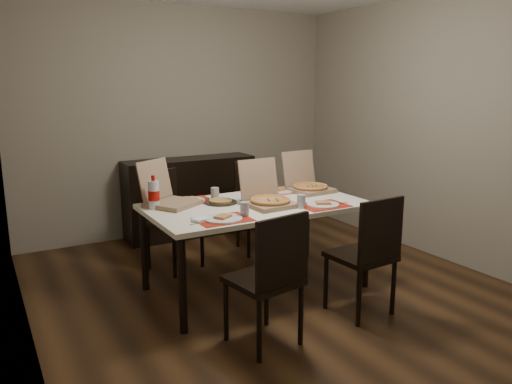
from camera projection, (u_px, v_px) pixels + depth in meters
ground at (269, 287)px, 4.36m from camera, size 3.80×4.00×0.02m
room_walls at (245, 83)px, 4.36m from camera, size 3.84×4.02×2.62m
sideboard at (190, 197)px, 5.77m from camera, size 1.50×0.40×0.90m
dining_table at (256, 211)px, 4.18m from camera, size 1.80×1.00×0.75m
chair_near_left at (270, 275)px, 3.25m from camera, size 0.48×0.48×0.93m
chair_near_right at (368, 251)px, 3.72m from camera, size 0.45×0.45×0.93m
chair_far_left at (169, 215)px, 4.73m from camera, size 0.55×0.55×0.93m
chair_far_right at (257, 202)px, 5.27m from camera, size 0.49×0.49×0.93m
setting_near_left at (226, 216)px, 3.69m from camera, size 0.49×0.30×0.11m
setting_near_right at (318, 204)px, 4.08m from camera, size 0.49×0.30×0.11m
setting_far_left at (193, 199)px, 4.25m from camera, size 0.52×0.30×0.11m
setting_far_right at (277, 190)px, 4.60m from camera, size 0.49×0.30×0.11m
napkin_loose at (272, 204)px, 4.10m from camera, size 0.16×0.16×0.02m
pizza_box_center at (268, 199)px, 4.09m from camera, size 0.38×0.42×0.37m
pizza_box_right at (308, 185)px, 4.64m from camera, size 0.38×0.42×0.36m
pizza_box_left at (169, 198)px, 4.11m from camera, size 0.52×0.53×0.37m
faina_plate at (221, 202)px, 4.18m from camera, size 0.27×0.27×0.03m
dip_bowl at (251, 196)px, 4.38m from camera, size 0.13×0.13×0.03m
soda_bottle at (154, 195)px, 3.97m from camera, size 0.09×0.09×0.27m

